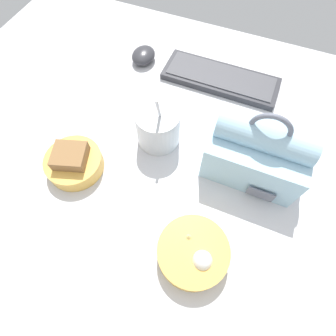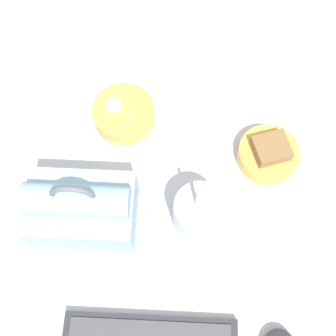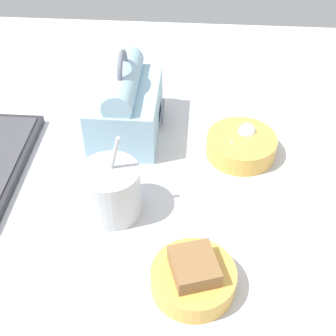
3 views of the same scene
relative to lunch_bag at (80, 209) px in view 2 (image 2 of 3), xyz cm
name	(u,v)px [view 2 (image 2 of 3)]	position (x,y,z in cm)	size (l,w,h in cm)	color
desk_surface	(173,190)	(-17.65, -7.30, -7.63)	(140.00, 110.00, 2.00)	silver
lunch_bag	(80,209)	(0.00, 0.00, 0.00)	(20.33, 13.75, 18.71)	#9EC6DB
soup_cup	(198,213)	(-22.65, -0.71, -1.62)	(10.16, 10.16, 15.99)	silver
bento_bowl_sandwich	(267,154)	(-37.31, -15.27, -4.20)	(12.86, 12.86, 6.50)	#EAB24C
bento_bowl_snacks	(122,114)	(-5.59, -23.65, -4.35)	(13.78, 13.78, 5.86)	#EAB24C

